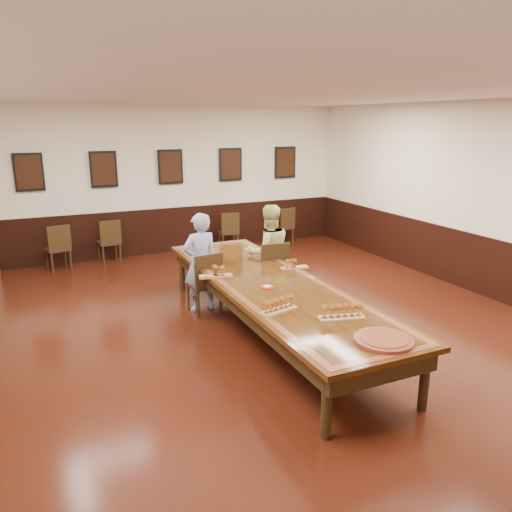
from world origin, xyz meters
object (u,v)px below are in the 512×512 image
spare_chair_a (57,247)px  spare_chair_b (109,241)px  person_man (200,262)px  chair_man (204,282)px  spare_chair_c (228,231)px  person_woman (269,252)px  carved_platter (384,340)px  chair_woman (271,271)px  spare_chair_d (283,226)px  conference_table (271,292)px

spare_chair_a → spare_chair_b: 1.01m
spare_chair_a → person_man: person_man is taller
chair_man → spare_chair_c: bearing=-123.4°
spare_chair_c → person_woman: person_woman is taller
person_man → carved_platter: size_ratio=2.35×
carved_platter → chair_woman: bearing=82.9°
chair_woman → person_woman: person_woman is taller
person_woman → chair_woman: bearing=90.0°
spare_chair_b → chair_man: bearing=97.6°
chair_woman → spare_chair_c: chair_woman is taller
spare_chair_d → person_man: person_man is taller
chair_woman → spare_chair_c: size_ratio=1.14×
chair_man → person_man: size_ratio=0.63×
spare_chair_b → spare_chair_d: (4.03, -0.08, -0.01)m
chair_woman → spare_chair_a: chair_woman is taller
spare_chair_d → conference_table: bearing=50.0°
spare_chair_a → spare_chair_b: bearing=175.6°
conference_table → spare_chair_c: bearing=75.5°
spare_chair_d → carved_platter: spare_chair_d is taller
spare_chair_d → person_woman: person_woman is taller
spare_chair_c → person_man: person_man is taller
spare_chair_a → person_man: 3.75m
spare_chair_c → carved_platter: spare_chair_c is taller
spare_chair_d → person_woman: bearing=48.2°
conference_table → chair_man: bearing=115.4°
carved_platter → chair_man: bearing=102.6°
person_man → conference_table: bearing=107.8°
spare_chair_a → spare_chair_c: 3.65m
spare_chair_b → spare_chair_d: spare_chair_b is taller
chair_woman → spare_chair_b: 4.01m
person_woman → conference_table: 1.48m
spare_chair_b → person_man: size_ratio=0.59×
conference_table → spare_chair_a: bearing=118.4°
spare_chair_a → person_man: bearing=107.2°
chair_woman → spare_chair_d: size_ratio=1.13×
spare_chair_b → conference_table: bearing=100.6°
spare_chair_c → chair_man: bearing=70.4°
spare_chair_a → spare_chair_b: (1.00, 0.15, -0.00)m
spare_chair_b → person_man: 3.51m
spare_chair_b → person_woman: bearing=115.1°
spare_chair_d → person_woman: (-1.97, -3.26, 0.34)m
chair_woman → spare_chair_a: size_ratio=1.09×
spare_chair_d → person_man: 4.58m
spare_chair_d → carved_platter: size_ratio=1.36×
person_man → carved_platter: bearing=96.2°
chair_woman → carved_platter: size_ratio=1.53×
spare_chair_c → spare_chair_d: bearing=-173.8°
person_man → conference_table: (0.57, -1.29, -0.16)m
conference_table → carved_platter: bearing=-85.2°
person_woman → chair_man: bearing=13.4°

